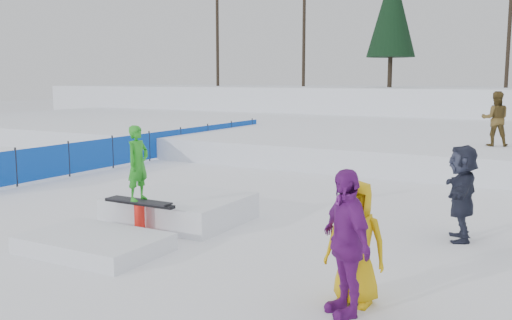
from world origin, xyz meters
The scene contains 9 objects.
ground centered at (0.00, 0.00, 0.00)m, with size 120.00×120.00×0.00m, color white.
snow_berm centered at (0.00, 30.00, 1.20)m, with size 60.00×14.00×2.40m, color white.
snow_midrise centered at (0.00, 16.00, 0.40)m, with size 50.00×18.00×0.80m, color white.
safety_fence centered at (-6.50, 6.60, 0.55)m, with size 0.05×16.00×1.10m.
walker_olive centered at (4.70, 10.44, 1.69)m, with size 0.87×0.67×1.78m, color brown.
spectator_purple centered at (4.50, -2.87, 0.94)m, with size 1.10×0.46×1.88m, color #751C86.
spectator_yellow centered at (4.50, -2.47, 0.83)m, with size 0.81×0.53×1.67m, color gold.
spectator_dark centered at (5.20, 1.37, 0.89)m, with size 1.66×0.53×1.79m, color #222638.
jib_rail_feature centered at (-0.22, -0.71, 0.30)m, with size 2.60×4.40×2.11m.
Camera 1 is at (6.89, -9.49, 2.98)m, focal length 40.00 mm.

